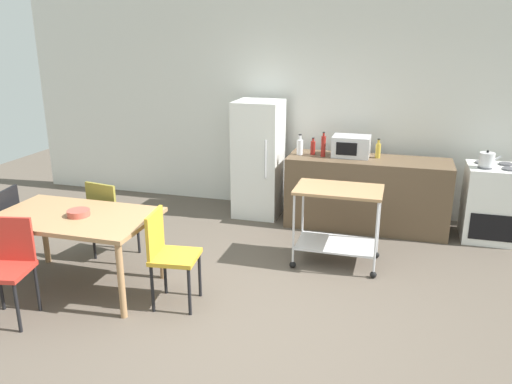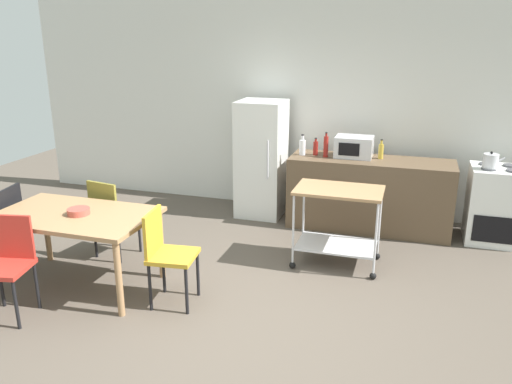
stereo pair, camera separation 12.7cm
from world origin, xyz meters
name	(u,v)px [view 2 (the right image)]	position (x,y,z in m)	size (l,w,h in m)	color
ground_plane	(232,321)	(0.00, 0.00, 0.00)	(12.00, 12.00, 0.00)	brown
back_wall	(311,105)	(0.00, 3.20, 1.45)	(8.40, 0.12, 2.90)	silver
kitchen_counter	(369,194)	(0.90, 2.60, 0.45)	(2.00, 0.64, 0.90)	brown
dining_table	(75,221)	(-1.65, 0.18, 0.67)	(1.50, 0.90, 0.75)	#A37A51
chair_mustard	(166,251)	(-0.67, 0.13, 0.52)	(0.44, 0.44, 0.89)	gold
chair_olive	(111,213)	(-1.70, 0.86, 0.52)	(0.46, 0.46, 0.89)	olive
chair_red	(8,260)	(-1.89, -0.46, 0.52)	(0.47, 0.47, 0.89)	#B72D23
chair_black	(3,222)	(-2.63, 0.29, 0.52)	(0.46, 0.46, 0.89)	black
stove_oven	(494,205)	(2.35, 2.62, 0.45)	(0.60, 0.61, 0.92)	white
refrigerator	(261,159)	(-0.55, 2.70, 0.78)	(0.60, 0.63, 1.55)	white
kitchen_cart	(338,214)	(0.68, 1.41, 0.57)	(0.91, 0.57, 0.85)	#A37A51
bottle_wine	(302,147)	(0.03, 2.58, 1.00)	(0.08, 0.08, 0.26)	silver
bottle_olive_oil	(316,148)	(0.19, 2.63, 0.99)	(0.06, 0.06, 0.22)	maroon
bottle_sparkling_water	(326,146)	(0.33, 2.56, 1.04)	(0.06, 0.06, 0.31)	maroon
microwave	(354,147)	(0.67, 2.67, 1.03)	(0.46, 0.35, 0.26)	silver
bottle_hot_sauce	(381,151)	(1.00, 2.67, 1.00)	(0.06, 0.06, 0.24)	gold
fruit_bowl	(78,211)	(-1.59, 0.17, 0.78)	(0.21, 0.21, 0.06)	#B24C3F
kettle	(491,161)	(2.23, 2.52, 1.00)	(0.24, 0.17, 0.19)	silver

